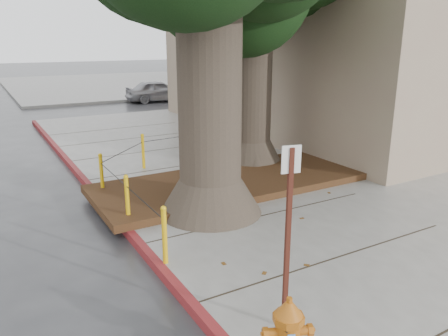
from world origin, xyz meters
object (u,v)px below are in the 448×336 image
at_px(fire_hydrant, 288,336).
at_px(car_red, 212,89).
at_px(car_silver, 158,91).
at_px(signpost, 288,229).

height_order(fire_hydrant, car_red, car_red).
relative_size(fire_hydrant, car_silver, 0.24).
height_order(fire_hydrant, signpost, signpost).
xyz_separation_m(fire_hydrant, car_silver, (6.88, 20.88, 0.04)).
bearing_deg(fire_hydrant, car_silver, 94.63).
bearing_deg(car_red, fire_hydrant, 151.50).
bearing_deg(signpost, car_red, 78.39).
bearing_deg(signpost, car_silver, 87.03).
relative_size(fire_hydrant, car_red, 0.25).
height_order(fire_hydrant, car_silver, car_silver).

